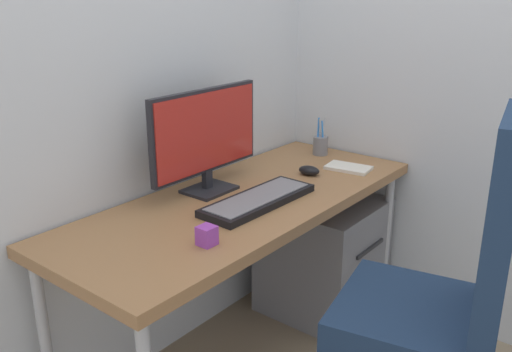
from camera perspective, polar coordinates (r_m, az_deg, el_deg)
wall_back at (r=2.16m, az=-8.42°, el=17.06°), size 3.14×0.04×2.80m
wall_side_right at (r=2.49m, az=15.55°, el=16.83°), size 0.04×2.21×2.80m
desk at (r=2.09m, az=-1.13°, el=-3.59°), size 1.54×0.61×0.72m
office_chair at (r=1.78m, az=18.87°, el=-11.05°), size 0.60×0.59×1.16m
filing_cabinet at (r=2.63m, az=6.83°, el=-8.13°), size 0.47×0.48×0.54m
monitor at (r=2.08m, az=-5.18°, el=4.20°), size 0.54×0.15×0.39m
keyboard at (r=2.00m, az=0.23°, el=-2.48°), size 0.48×0.18×0.03m
mouse at (r=2.32m, az=5.50°, el=0.57°), size 0.07×0.10×0.04m
pen_holder at (r=2.60m, az=6.68°, el=3.22°), size 0.07×0.07×0.18m
notebook at (r=2.41m, az=9.53°, el=0.85°), size 0.14×0.20×0.01m
desk_clamp_accessory at (r=1.69m, az=-5.10°, el=-6.15°), size 0.05×0.05×0.06m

